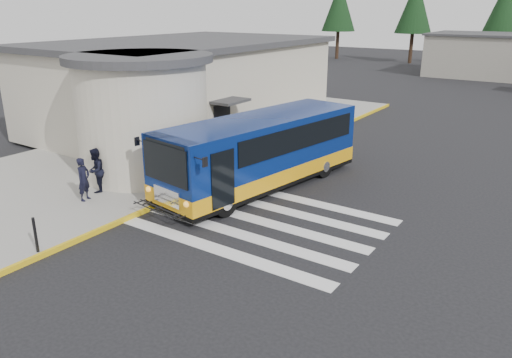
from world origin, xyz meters
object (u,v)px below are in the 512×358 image
Objects in this scene: pedestrian_b at (96,170)px; pedestrian_a at (84,179)px; bollard at (35,235)px; transit_bus at (260,154)px.

pedestrian_a is at bearing -4.15° from pedestrian_b.
bollard is at bearing -161.72° from pedestrian_a.
transit_bus reaches higher than pedestrian_b.
pedestrian_b is at bearing 121.56° from bollard.
pedestrian_a is 1.49× the size of bollard.
bollard is at bearing -94.30° from transit_bus.
bollard is (2.20, -3.34, -0.26)m from pedestrian_a.
transit_bus is 9.56× the size of bollard.
pedestrian_b reaches higher than bollard.
pedestrian_a is at bearing -120.78° from transit_bus.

